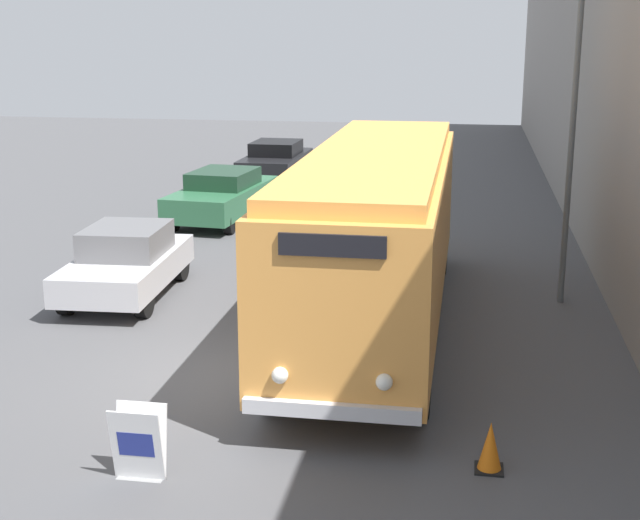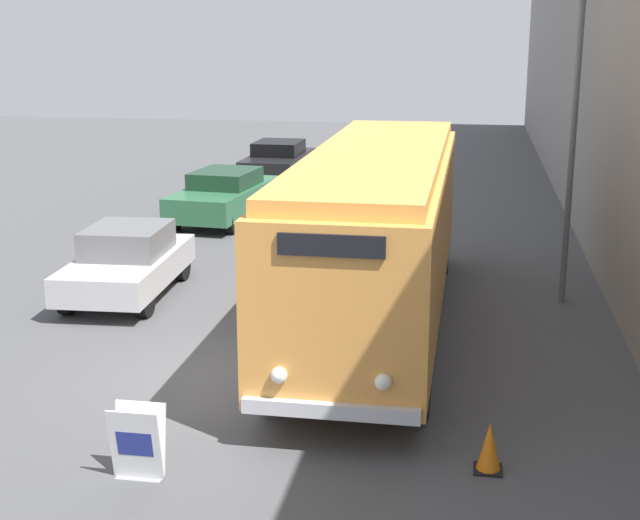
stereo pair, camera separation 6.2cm
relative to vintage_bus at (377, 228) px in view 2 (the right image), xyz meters
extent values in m
plane|color=#4C4C4F|center=(-2.04, -3.00, -1.87)|extent=(80.00, 80.00, 0.00)
cube|color=gray|center=(4.61, 7.00, 2.51)|extent=(0.30, 60.00, 8.77)
cylinder|color=black|center=(-1.06, -3.88, -1.35)|extent=(0.28, 1.04, 1.04)
cylinder|color=black|center=(1.06, -3.88, -1.35)|extent=(0.28, 1.04, 1.04)
cylinder|color=black|center=(-1.06, 3.90, -1.35)|extent=(0.28, 1.04, 1.04)
cylinder|color=black|center=(1.06, 3.90, -1.35)|extent=(0.28, 1.04, 1.04)
cube|color=#EF9E47|center=(0.00, 0.01, -0.08)|extent=(2.44, 10.58, 2.54)
cube|color=#FEA74B|center=(0.00, 0.01, 1.31)|extent=(2.24, 10.15, 0.24)
cube|color=silver|center=(0.00, -5.34, -1.23)|extent=(2.32, 0.12, 0.20)
sphere|color=white|center=(-0.67, -5.31, -0.80)|extent=(0.22, 0.22, 0.22)
sphere|color=white|center=(0.67, -5.31, -0.80)|extent=(0.22, 0.22, 0.22)
cube|color=black|center=(0.00, -5.30, 0.94)|extent=(1.34, 0.06, 0.28)
cube|color=gray|center=(-2.23, -6.28, -1.87)|extent=(0.58, 0.21, 0.01)
cube|color=white|center=(-2.23, -6.37, -1.40)|extent=(0.65, 0.19, 0.94)
cube|color=white|center=(-2.23, -6.20, -1.40)|extent=(0.65, 0.19, 0.94)
cube|color=navy|center=(-2.23, -6.38, -1.38)|extent=(0.45, 0.06, 0.33)
cylinder|color=#595E60|center=(3.55, 2.13, 1.24)|extent=(0.12, 0.12, 6.22)
cylinder|color=black|center=(-5.97, -0.33, -1.56)|extent=(0.22, 0.63, 0.63)
cylinder|color=black|center=(-4.43, -0.25, -1.56)|extent=(0.22, 0.63, 0.63)
cylinder|color=black|center=(-6.11, 2.31, -1.56)|extent=(0.22, 0.63, 0.63)
cylinder|color=black|center=(-4.57, 2.39, -1.56)|extent=(0.22, 0.63, 0.63)
cube|color=#B7B7BC|center=(-5.27, 1.03, -1.28)|extent=(2.01, 4.13, 0.57)
cube|color=slate|center=(-5.27, 1.13, -0.70)|extent=(1.63, 1.89, 0.58)
cylinder|color=black|center=(-6.32, 7.15, -1.57)|extent=(0.22, 0.60, 0.60)
cylinder|color=black|center=(-4.70, 6.99, -1.57)|extent=(0.22, 0.60, 0.60)
cylinder|color=black|center=(-6.01, 10.34, -1.57)|extent=(0.22, 0.60, 0.60)
cylinder|color=black|center=(-4.39, 10.19, -1.57)|extent=(0.22, 0.60, 0.60)
cube|color=#2D6642|center=(-5.35, 8.67, -1.23)|extent=(2.33, 4.77, 0.68)
cube|color=#193824|center=(-5.34, 8.78, -0.66)|extent=(1.80, 2.22, 0.46)
cylinder|color=black|center=(-6.10, 13.97, -1.54)|extent=(0.22, 0.67, 0.67)
cylinder|color=black|center=(-4.49, 13.94, -1.54)|extent=(0.22, 0.67, 0.67)
cylinder|color=black|center=(-6.04, 16.92, -1.54)|extent=(0.22, 0.67, 0.67)
cylinder|color=black|center=(-4.43, 16.89, -1.54)|extent=(0.22, 0.67, 0.67)
cube|color=black|center=(-5.27, 15.43, -1.21)|extent=(1.96, 4.39, 0.66)
cube|color=black|center=(-5.27, 15.54, -0.65)|extent=(1.63, 1.99, 0.47)
cube|color=black|center=(2.02, -5.37, -1.86)|extent=(0.36, 0.36, 0.03)
cone|color=orange|center=(2.02, -5.37, -1.53)|extent=(0.30, 0.30, 0.62)
camera|label=1|loc=(1.61, -15.74, 3.50)|focal=50.00mm
camera|label=2|loc=(1.67, -15.73, 3.50)|focal=50.00mm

